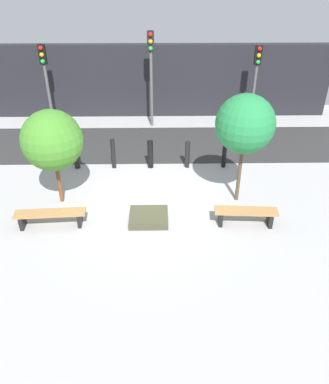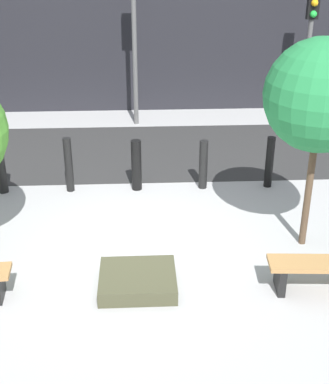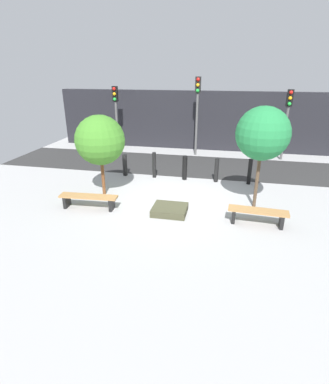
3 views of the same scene
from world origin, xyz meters
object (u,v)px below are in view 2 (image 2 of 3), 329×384
at_px(bollard_far_left, 1,170).
at_px(traffic_light_mid_east, 310,30).
at_px(bollard_left, 69,165).
at_px(bollard_right, 203,165).
at_px(bollard_far_right, 269,162).
at_px(traffic_light_mid_west, 134,17).
at_px(planter_bed, 138,280).
at_px(bollard_center, 136,165).
at_px(tree_behind_right_bench, 321,96).

height_order(bollard_far_left, traffic_light_mid_east, traffic_light_mid_east).
relative_size(bollard_left, bollard_right, 1.10).
distance_m(bollard_far_right, traffic_light_mid_west, 5.23).
bearing_deg(bollard_left, bollard_far_left, 180.00).
distance_m(bollard_left, traffic_light_mid_east, 7.16).
bearing_deg(bollard_right, traffic_light_mid_west, 107.99).
height_order(bollard_right, traffic_light_mid_east, traffic_light_mid_east).
xyz_separation_m(bollard_far_left, traffic_light_mid_east, (6.96, 3.98, 1.90)).
xyz_separation_m(planter_bed, bollard_far_right, (2.59, 3.23, 0.40)).
xyz_separation_m(bollard_left, bollard_right, (2.59, 0.00, -0.05)).
height_order(bollard_center, traffic_light_mid_east, traffic_light_mid_east).
bearing_deg(tree_behind_right_bench, traffic_light_mid_west, 113.46).
bearing_deg(bollard_left, traffic_light_mid_east, 35.12).
relative_size(bollard_far_left, traffic_light_mid_west, 0.23).
xyz_separation_m(tree_behind_right_bench, traffic_light_mid_east, (1.70, 6.15, -0.08)).
xyz_separation_m(planter_bed, bollard_center, (0.00, 3.23, 0.39)).
bearing_deg(traffic_light_mid_east, bollard_center, -137.64).
bearing_deg(traffic_light_mid_west, bollard_center, -90.00).
bearing_deg(traffic_light_mid_west, traffic_light_mid_east, -0.02).
height_order(tree_behind_right_bench, bollard_right, tree_behind_right_bench).
height_order(bollard_far_left, bollard_center, bollard_center).
bearing_deg(traffic_light_mid_east, bollard_far_right, -114.09).
xyz_separation_m(bollard_right, traffic_light_mid_east, (3.08, 3.98, 1.87)).
bearing_deg(bollard_far_right, bollard_far_left, 180.00).
distance_m(tree_behind_right_bench, traffic_light_mid_west, 6.71).
bearing_deg(bollard_far_right, tree_behind_right_bench, -87.91).
relative_size(bollard_far_right, traffic_light_mid_west, 0.26).
distance_m(tree_behind_right_bench, traffic_light_mid_east, 6.38).
bearing_deg(bollard_right, planter_bed, -111.85).
height_order(bollard_far_left, traffic_light_mid_west, traffic_light_mid_west).
relative_size(bollard_center, bollard_far_right, 0.98).
xyz_separation_m(planter_bed, traffic_light_mid_west, (0.00, 7.21, 2.60)).
height_order(bollard_right, bollard_far_right, bollard_far_right).
distance_m(bollard_far_left, bollard_right, 3.88).
bearing_deg(tree_behind_right_bench, bollard_center, 140.98).
height_order(planter_bed, bollard_center, bollard_center).
distance_m(bollard_right, traffic_light_mid_east, 5.37).
bearing_deg(bollard_left, bollard_far_right, 0.00).
xyz_separation_m(bollard_far_left, traffic_light_mid_west, (2.59, 3.99, 2.24)).
xyz_separation_m(planter_bed, bollard_right, (1.29, 3.23, 0.38)).
relative_size(bollard_far_right, traffic_light_mid_east, 0.30).
height_order(bollard_far_right, traffic_light_mid_east, traffic_light_mid_east).
height_order(traffic_light_mid_west, traffic_light_mid_east, traffic_light_mid_west).
distance_m(traffic_light_mid_west, traffic_light_mid_east, 4.38).
height_order(bollard_left, bollard_right, bollard_left).
height_order(tree_behind_right_bench, bollard_center, tree_behind_right_bench).
bearing_deg(planter_bed, bollard_left, 111.85).
relative_size(bollard_right, traffic_light_mid_east, 0.29).
distance_m(bollard_far_left, bollard_far_right, 5.18).
relative_size(planter_bed, bollard_left, 1.00).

